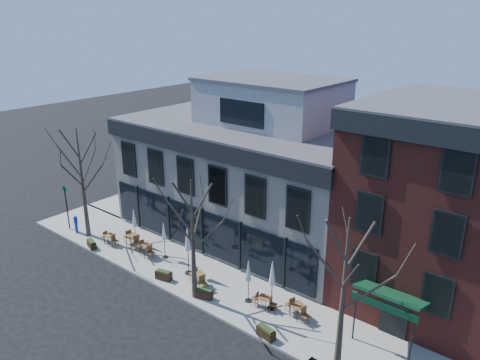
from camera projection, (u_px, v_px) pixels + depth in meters
The scene contains 25 objects.
ground at pixel (204, 256), 31.26m from camera, with size 120.00×120.00×0.00m, color black.
sidewalk_front at pixel (219, 286), 27.73m from camera, with size 33.50×4.70×0.15m, color gray.
sidewalk_side at pixel (160, 192), 42.33m from camera, with size 4.50×12.00×0.15m, color gray.
corner_building at pixel (252, 171), 33.32m from camera, with size 18.39×10.39×11.10m.
red_brick_building at pixel (440, 204), 25.22m from camera, with size 8.20×11.78×11.18m.
tree_corner at pixel (82, 182), 32.57m from camera, with size 3.93×3.98×7.92m.
tree_mid at pixel (193, 239), 25.34m from camera, with size 3.50×3.55×7.04m.
tree_right at pixel (343, 295), 19.89m from camera, with size 3.72×3.77×7.48m.
sign_pole at pixel (67, 205), 34.29m from camera, with size 0.50×0.10×3.40m.
call_box at pixel (76, 224), 34.07m from camera, with size 0.27×0.27×1.36m.
cafe_set_0 at pixel (110, 238), 32.45m from camera, with size 1.62×0.67×0.85m.
cafe_set_1 at pixel (133, 239), 32.09m from camera, with size 2.00×0.89×1.03m.
cafe_set_2 at pixel (146, 249), 30.89m from camera, with size 1.85×0.82×0.95m.
cafe_set_3 at pixel (198, 278), 27.48m from camera, with size 1.84×1.02×0.95m.
cafe_set_4 at pixel (264, 301), 25.42m from camera, with size 1.59×0.71×0.82m.
cafe_set_5 at pixel (298, 309), 24.62m from camera, with size 1.76×0.92×0.91m.
umbrella_0 at pixel (134, 220), 32.06m from camera, with size 0.42×0.42×2.60m.
umbrella_1 at pixel (164, 233), 30.23m from camera, with size 0.40×0.40×2.49m.
umbrella_2 at pixel (188, 241), 28.19m from camera, with size 0.50×0.50×3.12m.
umbrella_3 at pixel (248, 273), 25.55m from camera, with size 0.41×0.41×2.54m.
umbrella_4 at pixel (272, 276), 24.80m from camera, with size 0.46×0.46×2.88m.
planter_0 at pixel (92, 244), 32.03m from camera, with size 1.04×0.64×0.54m.
planter_1 at pixel (164, 275), 28.20m from camera, with size 1.09×0.65×0.57m.
planter_2 at pixel (204, 294), 26.33m from camera, with size 1.03×0.69×0.54m.
planter_3 at pixel (266, 332), 23.14m from camera, with size 1.08×0.58×0.58m.
Camera 1 is at (19.45, -19.89, 15.33)m, focal length 35.00 mm.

